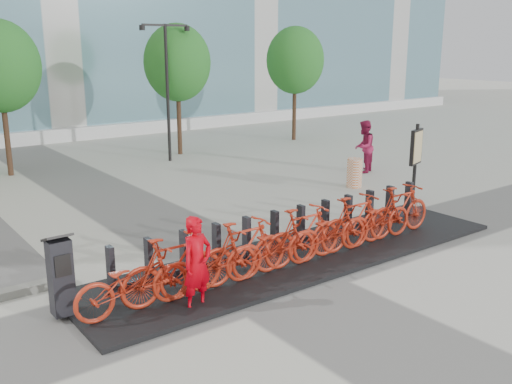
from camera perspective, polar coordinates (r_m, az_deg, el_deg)
ground at (r=10.89m, az=0.49°, el=-8.51°), size 120.00×120.00×0.00m
tree_2 at (r=22.86m, az=-7.88°, el=12.67°), size 2.60×2.60×5.10m
tree_3 at (r=26.29m, az=3.93°, el=12.99°), size 2.60×2.60×5.10m
streetlamp at (r=21.52m, az=-8.90°, el=11.32°), size 2.00×0.20×5.00m
dock_pad at (r=11.86m, az=4.66°, el=-6.39°), size 9.60×2.40×0.08m
dock_rail_posts at (r=12.08m, az=3.43°, el=-3.63°), size 8.02×0.50×0.85m
bike_0 at (r=9.40m, az=-12.20°, el=-8.75°), size 1.98×0.69×1.04m
bike_1 at (r=9.67m, az=-8.31°, el=-7.53°), size 1.92×0.54×1.15m
bike_2 at (r=10.02m, az=-4.66°, el=-6.96°), size 1.98×0.69×1.04m
bike_3 at (r=10.37m, az=-1.28°, el=-5.82°), size 1.92×0.54×1.15m
bike_4 at (r=10.80m, az=1.85°, el=-5.31°), size 1.98×0.69×1.04m
bike_5 at (r=11.22m, az=4.74°, el=-4.28°), size 1.92×0.54×1.15m
bike_6 at (r=11.70m, az=7.40°, el=-3.85°), size 1.98×0.69×1.04m
bike_7 at (r=12.18m, az=9.85°, el=-2.93°), size 1.92×0.54×1.15m
bike_8 at (r=12.70m, az=12.09°, el=-2.57°), size 1.98×0.69×1.04m
bike_9 at (r=13.22m, az=14.17°, el=-1.77°), size 1.92×0.54×1.15m
kiosk at (r=9.58m, az=-18.94°, el=-7.89°), size 0.42×0.36×1.37m
worker_red at (r=9.39m, az=-5.90°, el=-7.16°), size 0.65×0.50×1.60m
pedestrian at (r=19.86m, az=10.74°, el=4.48°), size 1.09×1.01×1.79m
construction_barrel at (r=17.78m, az=9.82°, el=1.90°), size 0.53×0.53×0.90m
map_sign at (r=16.45m, az=15.72°, el=4.05°), size 0.70×0.33×2.16m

